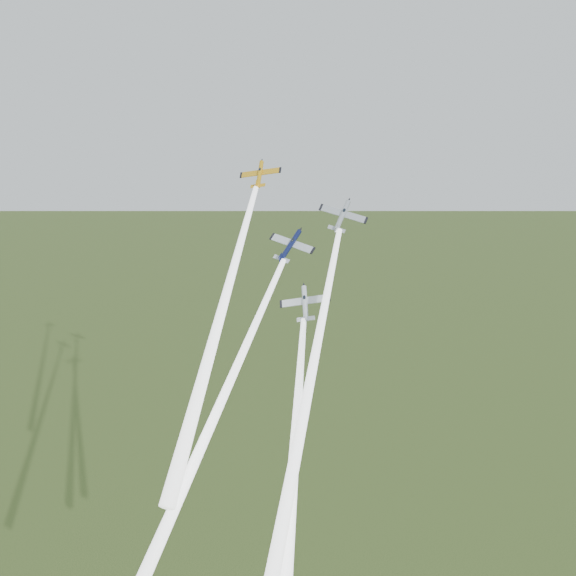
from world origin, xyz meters
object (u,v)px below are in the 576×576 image
at_px(plane_yellow, 260,174).
at_px(plane_silver_right, 342,216).
at_px(plane_silver_low, 305,303).
at_px(plane_navy, 290,245).

height_order(plane_yellow, plane_silver_right, plane_yellow).
relative_size(plane_yellow, plane_silver_low, 0.90).
bearing_deg(plane_yellow, plane_silver_low, -43.76).
distance_m(plane_yellow, plane_navy, 15.50).
relative_size(plane_navy, plane_silver_right, 0.98).
relative_size(plane_silver_right, plane_silver_low, 1.01).
relative_size(plane_navy, plane_silver_low, 0.98).
xyz_separation_m(plane_silver_right, plane_silver_low, (-4.67, -9.36, -13.89)).
bearing_deg(plane_yellow, plane_silver_right, -4.10).
bearing_deg(plane_navy, plane_silver_right, 50.50).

